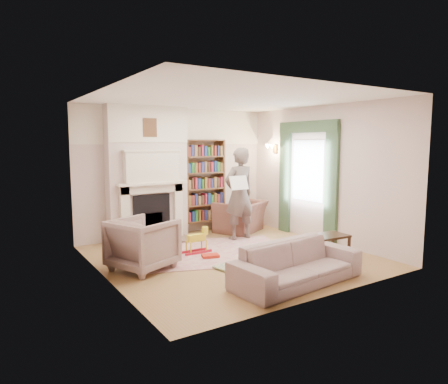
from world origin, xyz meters
TOP-DOWN VIEW (x-y plane):
  - floor at (0.00, 0.00)m, footprint 4.50×4.50m
  - ceiling at (0.00, 0.00)m, footprint 4.50×4.50m
  - wall_back at (0.00, 2.25)m, footprint 4.50×0.00m
  - wall_front at (0.00, -2.25)m, footprint 4.50×0.00m
  - wall_left at (-2.25, 0.00)m, footprint 0.00×4.50m
  - wall_right at (2.25, 0.00)m, footprint 0.00×4.50m
  - fireplace at (-0.75, 2.05)m, footprint 1.70×0.58m
  - bookcase at (0.65, 2.12)m, footprint 1.00×0.24m
  - window at (2.23, 0.40)m, footprint 0.02×0.90m
  - curtain_left at (2.20, -0.30)m, footprint 0.07×0.32m
  - curtain_right at (2.20, 1.10)m, footprint 0.07×0.32m
  - pelmet at (2.19, 0.40)m, footprint 0.09×1.70m
  - wall_sconce at (2.03, 1.50)m, footprint 0.20×0.24m
  - rug at (-0.12, 0.44)m, footprint 3.22×2.85m
  - armchair_reading at (1.33, 1.62)m, footprint 1.39×1.33m
  - armchair_left at (-1.60, 0.17)m, footprint 1.20×1.18m
  - sofa at (0.04, -1.67)m, footprint 2.12×0.99m
  - man_reading at (0.88, 1.02)m, footprint 0.72×0.48m
  - newspaper at (0.73, 0.82)m, footprint 0.42×0.13m
  - coffee_table at (1.29, -1.08)m, footprint 0.72×0.49m
  - paraffin_heater at (-1.13, 1.90)m, footprint 0.30×0.30m
  - rocking_horse at (-0.43, 0.53)m, footprint 0.55×0.23m
  - board_game at (-0.45, -0.54)m, footprint 0.41×0.41m
  - game_box_lid at (-0.36, 0.13)m, footprint 0.34×0.28m
  - comic_annuals at (0.28, -0.34)m, footprint 0.89×0.72m

SIDE VIEW (x-z plane):
  - floor at x=0.00m, z-range 0.00..0.00m
  - rug at x=-0.12m, z-range 0.00..0.01m
  - comic_annuals at x=0.28m, z-range 0.01..0.03m
  - board_game at x=-0.45m, z-range 0.01..0.04m
  - game_box_lid at x=-0.36m, z-range 0.01..0.06m
  - coffee_table at x=1.29m, z-range 0.00..0.45m
  - rocking_horse at x=-0.43m, z-range 0.00..0.48m
  - paraffin_heater at x=-1.13m, z-range 0.00..0.55m
  - sofa at x=0.04m, z-range 0.00..0.60m
  - armchair_reading at x=1.33m, z-range 0.00..0.70m
  - armchair_left at x=-1.60m, z-range 0.00..0.84m
  - man_reading at x=0.88m, z-range 0.00..1.95m
  - bookcase at x=0.65m, z-range 0.25..2.10m
  - curtain_left at x=2.20m, z-range 0.00..2.40m
  - curtain_right at x=2.20m, z-range 0.00..2.40m
  - newspaper at x=0.73m, z-range 1.09..1.37m
  - fireplace at x=-0.75m, z-range -0.01..2.79m
  - wall_back at x=0.00m, z-range -0.85..3.65m
  - wall_front at x=0.00m, z-range -0.85..3.65m
  - wall_left at x=-2.25m, z-range -0.85..3.65m
  - wall_right at x=2.25m, z-range -0.85..3.65m
  - window at x=2.23m, z-range 0.80..2.10m
  - wall_sconce at x=2.03m, z-range 1.78..2.02m
  - pelmet at x=2.19m, z-range 2.26..2.50m
  - ceiling at x=0.00m, z-range 2.80..2.80m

